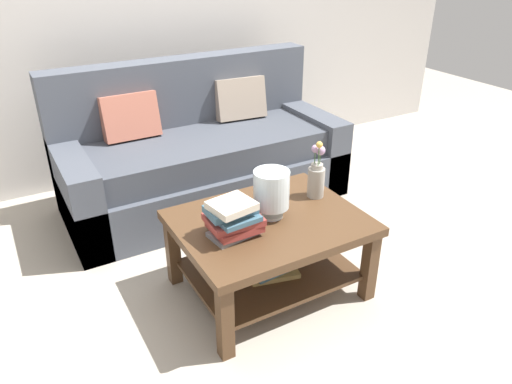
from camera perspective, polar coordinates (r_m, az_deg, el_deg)
ground_plane at (r=3.24m, az=-0.66°, el=-7.14°), size 10.00×10.00×0.00m
back_wall at (r=4.21m, az=-12.47°, el=20.24°), size 6.40×0.12×2.70m
couch at (r=3.76m, az=-6.46°, el=4.21°), size 2.10×0.90×1.06m
coffee_table at (r=2.75m, az=1.57°, el=-5.74°), size 1.01×0.80×0.48m
book_stack_main at (r=2.50m, az=-2.69°, el=-3.08°), size 0.29×0.25×0.20m
glass_hurricane_vase at (r=2.63m, az=1.82°, el=0.20°), size 0.20×0.20×0.27m
flower_pitcher at (r=2.87m, az=7.10°, el=1.79°), size 0.10×0.10×0.36m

